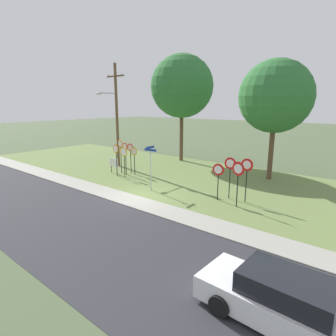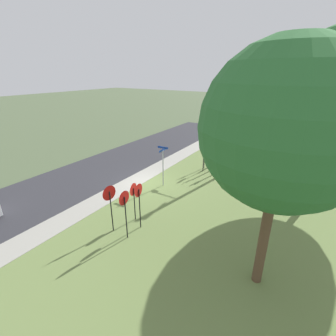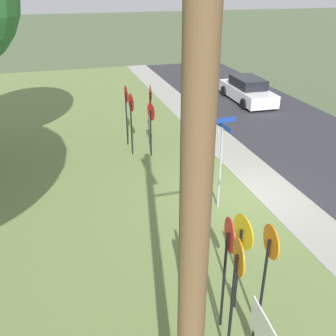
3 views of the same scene
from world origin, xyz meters
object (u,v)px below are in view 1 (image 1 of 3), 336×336
Objects in this scene: notice_board at (114,163)px; stop_sign_far_right at (125,152)px; stop_sign_near_right at (116,154)px; stop_sign_far_center at (124,155)px; street_name_post at (150,164)px; parked_sedan_distant at (286,302)px; oak_tree_right at (276,97)px; yield_sign_near_left at (247,170)px; utility_pole at (115,112)px; yield_sign_near_right at (230,168)px; oak_tree_left at (182,86)px; yield_sign_far_right at (218,173)px; yield_sign_far_left at (238,173)px; stop_sign_center_tall at (130,152)px; stop_sign_far_left at (121,149)px; stop_sign_near_left at (134,155)px.

stop_sign_far_right is at bearing 17.40° from notice_board.
stop_sign_near_right is 0.70m from stop_sign_far_center.
street_name_post is 12.28m from parked_sedan_distant.
notice_board is 13.27m from oak_tree_right.
street_name_post is 5.72m from notice_board.
utility_pole is (-13.07, 1.73, 2.90)m from yield_sign_near_left.
stop_sign_far_right is 1.03× the size of yield_sign_near_right.
oak_tree_left is at bearing 94.82° from stop_sign_near_right.
stop_sign_far_right is 1.55m from notice_board.
stop_sign_far_center is 0.93× the size of yield_sign_near_right.
street_name_post is 8.60m from utility_pole.
yield_sign_near_left is 1.17× the size of yield_sign_far_right.
yield_sign_near_left is at bearing -7.41° from yield_sign_near_right.
yield_sign_far_left is 0.87× the size of street_name_post.
stop_sign_near_right is 0.96× the size of stop_sign_far_right.
stop_sign_near_right is 1.03× the size of stop_sign_center_tall.
stop_sign_far_left is 8.99m from oak_tree_left.
street_name_post reaches higher than yield_sign_near_right.
utility_pole reaches higher than oak_tree_right.
yield_sign_near_right is 0.86× the size of street_name_post.
yield_sign_far_right is 1.76× the size of notice_board.
yield_sign_far_right is at bearing -12.83° from stop_sign_center_tall.
stop_sign_far_center is 9.77m from yield_sign_near_left.
stop_sign_far_left reaches higher than parked_sedan_distant.
notice_board is at bearing -149.13° from oak_tree_right.
stop_sign_far_left reaches higher than yield_sign_far_left.
stop_sign_far_left is 2.19× the size of notice_board.
street_name_post is 0.29× the size of oak_tree_left.
oak_tree_left is at bearing 147.76° from yield_sign_far_left.
stop_sign_center_tall is at bearing 160.47° from yield_sign_far_right.
stop_sign_far_left is 1.13× the size of stop_sign_center_tall.
stop_sign_center_tall is (-0.55, 1.21, 0.02)m from stop_sign_far_center.
yield_sign_near_right is 5.07m from street_name_post.
stop_sign_far_left is 3.85m from utility_pole.
stop_sign_near_right is at bearing -177.76° from yield_sign_near_left.
street_name_post is at bearing 150.69° from parked_sedan_distant.
stop_sign_center_tall is at bearing 165.75° from stop_sign_near_left.
stop_sign_far_left is at bearing -150.38° from oak_tree_right.
utility_pole is (-12.04, 1.72, 2.95)m from yield_sign_near_right.
parked_sedan_distant is (4.67, -8.00, -1.31)m from yield_sign_near_left.
stop_sign_near_right is 0.98× the size of yield_sign_far_left.
yield_sign_near_right is 0.28× the size of utility_pole.
stop_sign_far_right is 0.76m from stop_sign_center_tall.
stop_sign_near_right is 10.44m from yield_sign_near_left.
stop_sign_near_left is at bearing 23.63° from stop_sign_far_left.
stop_sign_center_tall is 0.96× the size of yield_sign_near_right.
stop_sign_near_left is 1.93m from notice_board.
yield_sign_far_left is (9.62, -1.58, 0.29)m from stop_sign_near_left.
stop_sign_far_left is (-0.52, 0.92, 0.17)m from stop_sign_near_right.
yield_sign_far_right is 0.25× the size of oak_tree_right.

